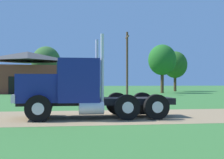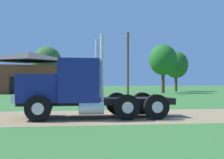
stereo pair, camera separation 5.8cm
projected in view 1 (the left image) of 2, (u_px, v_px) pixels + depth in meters
ground_plane at (113, 116)px, 14.68m from camera, size 200.00×200.00×0.00m
dirt_track at (113, 116)px, 14.68m from camera, size 120.00×6.02×0.01m
truck_foreground_white at (75, 89)px, 14.02m from camera, size 6.90×2.80×3.55m
shed_building at (27, 73)px, 44.09m from camera, size 10.55×9.15×5.67m
utility_pole_near at (127, 61)px, 38.42m from camera, size 0.26×2.20×7.48m
tree_mid at (46, 62)px, 51.95m from camera, size 4.64×4.64×7.23m
tree_right at (175, 65)px, 51.78m from camera, size 3.90×3.90×6.42m
tree_far_right at (162, 60)px, 44.07m from camera, size 3.82×3.82×6.64m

